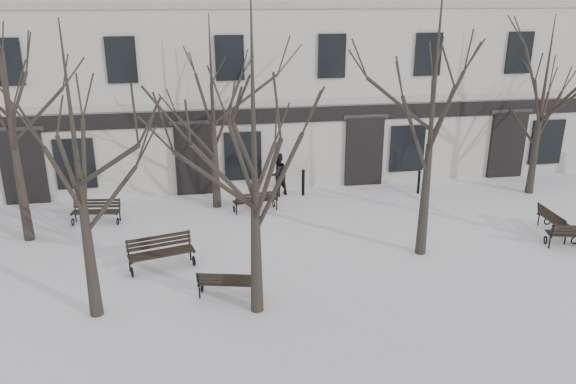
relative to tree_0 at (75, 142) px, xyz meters
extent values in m
plane|color=white|center=(6.19, 0.88, -4.53)|extent=(100.00, 100.00, 0.00)
cube|color=#BCB7AE|center=(6.19, 13.88, 0.97)|extent=(40.00, 10.00, 11.00)
cube|color=#A9A49B|center=(6.19, 8.85, -0.93)|extent=(40.00, 0.12, 0.25)
cube|color=#A9A49B|center=(6.19, 8.85, 2.77)|extent=(40.00, 0.12, 0.25)
cube|color=black|center=(6.19, 8.84, -1.43)|extent=(40.00, 0.10, 0.60)
cube|color=black|center=(-3.81, 8.82, -3.08)|extent=(1.60, 0.22, 2.90)
cube|color=#2D2B28|center=(-3.81, 8.78, -1.58)|extent=(1.90, 0.08, 0.18)
cube|color=black|center=(-1.91, 8.83, -3.03)|extent=(1.50, 0.14, 2.00)
cube|color=black|center=(2.69, 8.82, -3.08)|extent=(1.60, 0.22, 2.90)
cube|color=#2D2B28|center=(2.69, 8.78, -1.58)|extent=(1.90, 0.08, 0.18)
cube|color=black|center=(4.59, 8.83, -3.03)|extent=(1.50, 0.14, 2.00)
cube|color=black|center=(9.69, 8.82, -3.08)|extent=(1.60, 0.22, 2.90)
cube|color=#2D2B28|center=(9.69, 8.78, -1.58)|extent=(1.90, 0.08, 0.18)
cube|color=black|center=(11.59, 8.83, -3.03)|extent=(1.50, 0.14, 2.00)
cube|color=black|center=(16.19, 8.82, -3.08)|extent=(1.60, 0.22, 2.90)
cube|color=#2D2B28|center=(16.19, 8.78, -1.58)|extent=(1.90, 0.08, 0.18)
cube|color=black|center=(18.09, 8.83, -3.03)|extent=(1.50, 0.14, 2.00)
cube|color=black|center=(-3.81, 8.83, 0.87)|extent=(1.10, 0.14, 1.70)
cube|color=black|center=(0.19, 8.83, 0.87)|extent=(1.10, 0.14, 1.70)
cube|color=black|center=(4.19, 8.83, 0.87)|extent=(1.10, 0.14, 1.70)
cube|color=black|center=(8.19, 8.83, 0.87)|extent=(1.10, 0.14, 1.70)
cube|color=black|center=(12.19, 8.83, 0.87)|extent=(1.10, 0.14, 1.70)
cube|color=black|center=(16.19, 8.83, 0.87)|extent=(1.10, 0.14, 1.70)
cone|color=black|center=(0.00, 0.00, -3.01)|extent=(0.34, 0.34, 3.04)
cone|color=black|center=(4.05, -0.48, -2.89)|extent=(0.34, 0.34, 3.27)
cone|color=black|center=(9.51, 2.02, -2.76)|extent=(0.34, 0.34, 3.53)
cone|color=black|center=(-2.89, 5.18, -2.67)|extent=(0.34, 0.34, 3.71)
cone|color=black|center=(3.41, 7.20, -3.04)|extent=(0.34, 0.34, 2.98)
cone|color=black|center=(16.11, 6.65, -3.06)|extent=(0.34, 0.34, 2.94)
torus|color=black|center=(0.71, 1.90, -4.38)|extent=(0.13, 0.31, 0.31)
cylinder|color=black|center=(0.62, 2.27, -4.29)|extent=(0.05, 0.05, 0.48)
cube|color=black|center=(0.67, 2.08, -4.05)|extent=(0.20, 0.58, 0.05)
torus|color=black|center=(2.47, 2.34, -4.38)|extent=(0.13, 0.31, 0.31)
cylinder|color=black|center=(2.38, 2.71, -4.29)|extent=(0.05, 0.05, 0.48)
cube|color=black|center=(2.43, 2.53, -4.05)|extent=(0.20, 0.58, 0.05)
cube|color=black|center=(1.60, 2.08, -4.03)|extent=(1.89, 0.56, 0.04)
cube|color=black|center=(1.57, 2.22, -4.03)|extent=(1.89, 0.56, 0.04)
cube|color=black|center=(1.53, 2.37, -4.03)|extent=(1.89, 0.56, 0.04)
cube|color=black|center=(1.49, 2.51, -4.03)|extent=(1.89, 0.56, 0.04)
cube|color=black|center=(1.48, 2.55, -3.89)|extent=(1.87, 0.51, 0.10)
cube|color=black|center=(1.48, 2.58, -3.76)|extent=(1.87, 0.51, 0.10)
cube|color=black|center=(1.47, 2.60, -3.63)|extent=(1.87, 0.51, 0.10)
cylinder|color=black|center=(0.60, 2.35, -3.83)|extent=(0.08, 0.16, 0.53)
cylinder|color=black|center=(2.36, 2.80, -3.83)|extent=(0.08, 0.16, 0.53)
torus|color=black|center=(4.16, 0.34, -4.40)|extent=(0.10, 0.26, 0.26)
cylinder|color=black|center=(4.09, 0.02, -4.33)|extent=(0.04, 0.04, 0.40)
cube|color=black|center=(4.13, 0.18, -4.12)|extent=(0.16, 0.49, 0.04)
torus|color=black|center=(2.68, 0.69, -4.40)|extent=(0.10, 0.26, 0.26)
cylinder|color=black|center=(2.60, 0.37, -4.33)|extent=(0.04, 0.04, 0.40)
cube|color=black|center=(2.64, 0.53, -4.12)|extent=(0.16, 0.49, 0.04)
cube|color=black|center=(3.43, 0.55, -4.11)|extent=(1.60, 0.45, 0.03)
cube|color=black|center=(3.40, 0.42, -4.11)|extent=(1.60, 0.45, 0.03)
cube|color=black|center=(3.37, 0.30, -4.11)|extent=(1.60, 0.45, 0.03)
cube|color=black|center=(3.34, 0.18, -4.11)|extent=(1.60, 0.45, 0.03)
cube|color=black|center=(3.33, 0.14, -3.99)|extent=(1.58, 0.40, 0.08)
cube|color=black|center=(3.33, 0.13, -3.88)|extent=(1.58, 0.40, 0.08)
cube|color=black|center=(3.33, 0.11, -3.77)|extent=(1.58, 0.40, 0.08)
cylinder|color=black|center=(4.07, -0.05, -3.94)|extent=(0.06, 0.13, 0.45)
cylinder|color=black|center=(2.59, 0.30, -3.94)|extent=(0.06, 0.13, 0.45)
torus|color=black|center=(13.79, 1.96, -4.39)|extent=(0.12, 0.29, 0.28)
cylinder|color=black|center=(13.70, 1.62, -4.31)|extent=(0.05, 0.05, 0.44)
cube|color=black|center=(13.75, 1.79, -4.09)|extent=(0.19, 0.53, 0.05)
cube|color=black|center=(14.61, 1.78, -4.07)|extent=(1.73, 0.55, 0.03)
cube|color=black|center=(14.57, 1.65, -4.07)|extent=(1.73, 0.55, 0.03)
cylinder|color=black|center=(13.68, 1.55, -3.89)|extent=(0.07, 0.15, 0.49)
torus|color=black|center=(-1.69, 6.19, -4.40)|extent=(0.08, 0.27, 0.27)
cylinder|color=black|center=(-1.65, 6.52, -4.32)|extent=(0.05, 0.05, 0.42)
cube|color=black|center=(-1.67, 6.36, -4.11)|extent=(0.11, 0.51, 0.05)
torus|color=black|center=(-0.14, 5.98, -4.40)|extent=(0.08, 0.27, 0.27)
cylinder|color=black|center=(-0.10, 6.31, -4.32)|extent=(0.05, 0.05, 0.42)
cube|color=black|center=(-0.12, 6.15, -4.11)|extent=(0.11, 0.51, 0.05)
cube|color=black|center=(-0.92, 6.05, -4.09)|extent=(1.66, 0.30, 0.03)
cube|color=black|center=(-0.90, 6.18, -4.09)|extent=(1.66, 0.30, 0.03)
cube|color=black|center=(-0.89, 6.31, -4.09)|extent=(1.66, 0.30, 0.03)
cube|color=black|center=(-0.87, 6.44, -4.09)|extent=(1.66, 0.30, 0.03)
cube|color=black|center=(-0.87, 6.47, -3.97)|extent=(1.65, 0.25, 0.08)
cube|color=black|center=(-0.86, 6.49, -3.86)|extent=(1.65, 0.25, 0.08)
cube|color=black|center=(-0.86, 6.51, -3.75)|extent=(1.65, 0.25, 0.08)
cylinder|color=black|center=(-1.64, 6.60, -3.93)|extent=(0.05, 0.14, 0.46)
cylinder|color=black|center=(-0.09, 6.39, -3.93)|extent=(0.05, 0.14, 0.46)
torus|color=black|center=(5.55, 6.79, -4.40)|extent=(0.10, 0.27, 0.27)
cylinder|color=black|center=(5.61, 6.46, -4.32)|extent=(0.05, 0.05, 0.41)
cube|color=black|center=(5.58, 6.62, -4.11)|extent=(0.14, 0.51, 0.05)
torus|color=black|center=(4.01, 6.49, -4.40)|extent=(0.10, 0.27, 0.27)
cylinder|color=black|center=(4.07, 6.16, -4.32)|extent=(0.05, 0.05, 0.41)
cube|color=black|center=(4.04, 6.32, -4.11)|extent=(0.14, 0.51, 0.05)
cube|color=black|center=(4.77, 6.67, -4.10)|extent=(1.64, 0.40, 0.03)
cube|color=black|center=(4.80, 6.55, -4.10)|extent=(1.64, 0.40, 0.03)
cube|color=black|center=(4.82, 6.42, -4.10)|extent=(1.64, 0.40, 0.03)
cube|color=black|center=(4.84, 6.29, -4.10)|extent=(1.64, 0.40, 0.03)
cube|color=black|center=(4.85, 6.26, -3.98)|extent=(1.63, 0.35, 0.08)
cube|color=black|center=(4.86, 6.24, -3.87)|extent=(1.63, 0.35, 0.08)
cube|color=black|center=(4.86, 6.22, -3.75)|extent=(1.63, 0.35, 0.08)
cylinder|color=black|center=(5.62, 6.39, -3.93)|extent=(0.06, 0.14, 0.46)
cylinder|color=black|center=(4.09, 6.09, -3.93)|extent=(0.06, 0.14, 0.46)
torus|color=black|center=(14.73, 1.80, -4.39)|extent=(0.28, 0.06, 0.28)
cylinder|color=black|center=(14.39, 1.82, -4.31)|extent=(0.05, 0.05, 0.43)
cube|color=black|center=(14.56, 1.81, -4.10)|extent=(0.53, 0.08, 0.05)
torus|color=black|center=(14.83, 3.43, -4.39)|extent=(0.28, 0.06, 0.28)
cylinder|color=black|center=(14.48, 3.45, -4.31)|extent=(0.05, 0.05, 0.43)
cube|color=black|center=(14.66, 3.44, -4.10)|extent=(0.53, 0.08, 0.05)
cube|color=black|center=(14.82, 2.61, -4.08)|extent=(0.19, 1.73, 0.03)
cube|color=black|center=(14.68, 2.62, -4.08)|extent=(0.19, 1.73, 0.03)
cube|color=black|center=(14.55, 2.63, -4.08)|extent=(0.19, 1.73, 0.03)
cube|color=black|center=(14.42, 2.63, -4.08)|extent=(0.19, 1.73, 0.03)
cube|color=black|center=(14.38, 2.64, -3.95)|extent=(0.14, 1.73, 0.09)
cube|color=black|center=(14.36, 2.64, -3.84)|extent=(0.14, 1.73, 0.09)
cube|color=black|center=(14.34, 2.64, -3.72)|extent=(0.14, 1.73, 0.09)
cylinder|color=black|center=(14.31, 1.82, -3.90)|extent=(0.14, 0.05, 0.48)
cylinder|color=black|center=(14.41, 3.45, -3.90)|extent=(0.14, 0.05, 0.48)
cylinder|color=black|center=(6.91, 7.89, -4.03)|extent=(0.12, 0.12, 1.01)
sphere|color=black|center=(6.91, 7.89, -3.50)|extent=(0.14, 0.14, 0.14)
cylinder|color=black|center=(11.58, 7.31, -4.08)|extent=(0.11, 0.11, 0.89)
sphere|color=black|center=(11.58, 7.31, -3.62)|extent=(0.13, 0.13, 0.13)
imported|color=black|center=(5.89, 8.06, -4.53)|extent=(1.08, 1.00, 1.76)
camera|label=1|loc=(2.71, -13.07, 3.20)|focal=35.00mm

